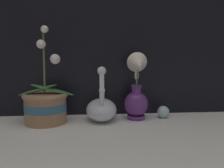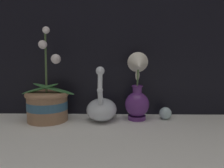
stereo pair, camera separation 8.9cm
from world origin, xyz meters
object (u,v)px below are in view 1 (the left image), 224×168
(blue_vase, at_px, (137,94))
(orchid_potted_plant, at_px, (46,104))
(glass_sphere, at_px, (163,112))
(swan_figurine, at_px, (101,108))

(blue_vase, bearing_deg, orchid_potted_plant, -177.82)
(orchid_potted_plant, bearing_deg, glass_sphere, 3.49)
(orchid_potted_plant, xyz_separation_m, blue_vase, (0.37, 0.01, 0.04))
(orchid_potted_plant, distance_m, blue_vase, 0.38)
(blue_vase, height_order, glass_sphere, blue_vase)
(swan_figurine, xyz_separation_m, blue_vase, (0.15, 0.00, 0.06))
(orchid_potted_plant, relative_size, glass_sphere, 7.32)
(swan_figurine, bearing_deg, blue_vase, 0.18)
(blue_vase, bearing_deg, glass_sphere, 7.46)
(swan_figurine, xyz_separation_m, glass_sphere, (0.27, 0.02, -0.03))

